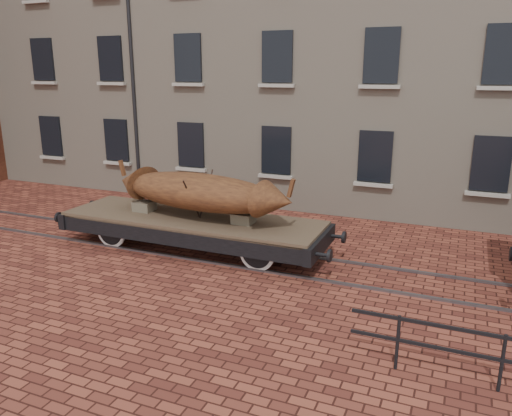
% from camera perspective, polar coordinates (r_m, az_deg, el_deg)
% --- Properties ---
extents(ground, '(90.00, 90.00, 0.00)m').
position_cam_1_polar(ground, '(13.20, 4.84, -6.62)').
color(ground, '#4F211A').
extents(warehouse_cream, '(40.00, 10.19, 14.00)m').
position_cam_1_polar(warehouse_cream, '(21.76, 22.23, 19.77)').
color(warehouse_cream, '#BCAB94').
rests_on(warehouse_cream, ground).
extents(rail_track, '(30.00, 1.52, 0.06)m').
position_cam_1_polar(rail_track, '(13.19, 4.84, -6.50)').
color(rail_track, '#59595E').
rests_on(rail_track, ground).
extents(flatcar_wagon, '(8.40, 2.28, 1.27)m').
position_cam_1_polar(flatcar_wagon, '(14.15, -7.29, -1.76)').
color(flatcar_wagon, brown).
rests_on(flatcar_wagon, ground).
extents(iron_boat, '(5.71, 2.04, 1.41)m').
position_cam_1_polar(iron_boat, '(13.78, -6.51, 1.87)').
color(iron_boat, brown).
rests_on(iron_boat, flatcar_wagon).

